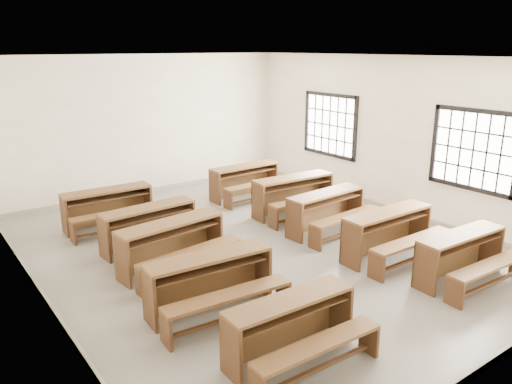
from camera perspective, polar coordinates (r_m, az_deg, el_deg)
room at (r=8.22m, az=0.51°, el=7.78°), size 8.50×8.50×3.20m
desk_set_0 at (r=5.71m, az=4.18°, el=-14.85°), size 1.60×0.87×0.71m
desk_set_1 at (r=6.62m, az=-5.15°, el=-9.92°), size 1.76×1.01×0.76m
desk_set_2 at (r=7.85m, az=-9.46°, el=-5.69°), size 1.82×1.08×0.78m
desk_set_3 at (r=8.72m, az=-12.02°, el=-3.68°), size 1.71×0.96×0.75m
desk_set_4 at (r=9.93m, az=-16.50°, el=-1.51°), size 1.70×0.93×0.75m
desk_set_5 at (r=8.03m, az=22.58°, el=-6.51°), size 1.65×0.91×0.72m
desk_set_6 at (r=8.50m, az=15.02°, el=-4.29°), size 1.73×0.91×0.78m
desk_set_7 at (r=9.41m, az=8.23°, el=-1.92°), size 1.74×0.98×0.76m
desk_set_8 at (r=10.30m, az=4.45°, el=-0.08°), size 1.82×1.03×0.79m
desk_set_9 at (r=11.42m, az=-1.17°, el=1.49°), size 1.69×0.90×0.75m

